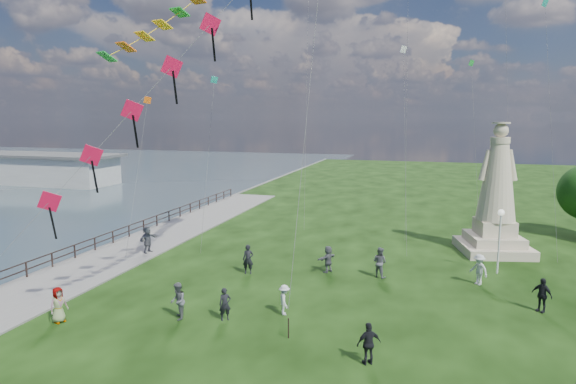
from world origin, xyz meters
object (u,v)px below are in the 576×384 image
(person_2, at_px, (284,300))
(person_7, at_px, (380,262))
(person_6, at_px, (248,259))
(person_11, at_px, (328,259))
(person_9, at_px, (542,295))
(pier_pavilion, at_px, (26,168))
(lamppost, at_px, (500,228))
(person_8, at_px, (479,269))
(person_3, at_px, (369,343))
(person_5, at_px, (148,240))
(person_1, at_px, (178,301))
(person_0, at_px, (225,304))
(person_10, at_px, (58,305))
(statue, at_px, (496,204))

(person_2, bearing_deg, person_7, -55.54)
(person_6, height_order, person_11, person_6)
(person_9, bearing_deg, person_7, -160.09)
(pier_pavilion, bearing_deg, person_7, -28.32)
(lamppost, relative_size, person_8, 2.26)
(pier_pavilion, distance_m, person_7, 62.93)
(person_8, bearing_deg, person_3, -71.07)
(person_3, bearing_deg, person_5, -65.48)
(person_2, bearing_deg, person_3, -155.21)
(person_2, xyz_separation_m, person_8, (9.25, 7.08, 0.15))
(person_1, bearing_deg, lamppost, 100.14)
(person_5, bearing_deg, person_9, -88.74)
(pier_pavilion, bearing_deg, person_1, -39.36)
(pier_pavilion, height_order, person_3, pier_pavilion)
(pier_pavilion, bearing_deg, person_0, -37.74)
(person_0, relative_size, person_5, 0.82)
(person_10, bearing_deg, person_1, -51.36)
(person_3, relative_size, person_8, 0.95)
(person_3, bearing_deg, person_0, -49.76)
(lamppost, distance_m, person_0, 17.03)
(statue, distance_m, person_0, 20.77)
(person_0, distance_m, person_1, 2.21)
(person_0, xyz_separation_m, person_9, (14.26, 5.25, 0.08))
(pier_pavilion, height_order, person_0, pier_pavilion)
(person_11, bearing_deg, person_6, -41.50)
(pier_pavilion, distance_m, person_2, 63.30)
(person_0, bearing_deg, person_2, -4.08)
(person_9, bearing_deg, lamppost, 143.04)
(person_2, bearing_deg, person_8, -78.99)
(pier_pavilion, relative_size, person_9, 17.73)
(statue, distance_m, person_1, 22.57)
(person_0, relative_size, person_10, 0.92)
(statue, height_order, person_7, statue)
(person_11, bearing_deg, person_10, -16.00)
(person_7, bearing_deg, person_8, -150.54)
(person_2, bearing_deg, lamppost, -74.56)
(person_6, distance_m, person_8, 13.24)
(person_6, bearing_deg, pier_pavilion, 133.41)
(person_11, bearing_deg, person_9, 103.15)
(person_7, height_order, person_10, person_7)
(lamppost, height_order, person_0, lamppost)
(person_9, bearing_deg, person_5, -147.94)
(person_10, bearing_deg, person_7, -33.31)
(pier_pavilion, relative_size, person_8, 17.23)
(person_2, xyz_separation_m, person_3, (4.44, -3.57, 0.11))
(pier_pavilion, relative_size, lamppost, 7.64)
(person_5, xyz_separation_m, person_11, (12.70, -0.34, -0.12))
(pier_pavilion, bearing_deg, person_3, -35.66)
(person_7, bearing_deg, person_1, 72.55)
(lamppost, bearing_deg, pier_pavilion, 156.35)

